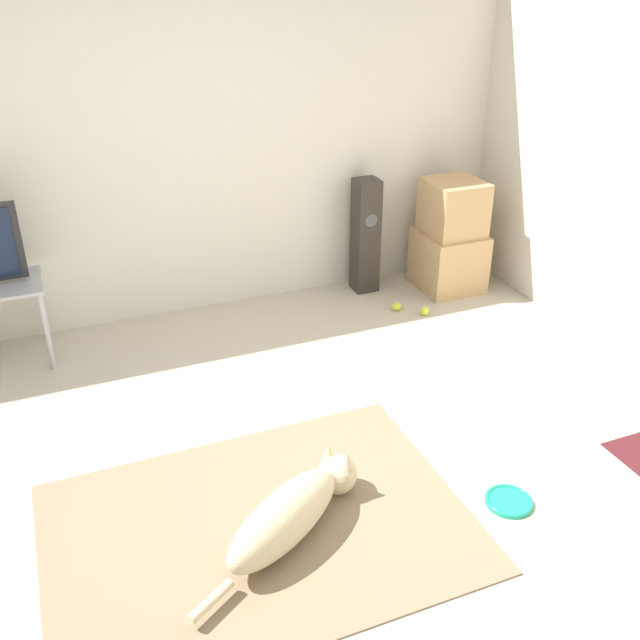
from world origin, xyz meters
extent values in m
plane|color=#BCB29E|center=(0.00, 0.00, 0.00)|extent=(12.00, 12.00, 0.00)
cube|color=beige|center=(0.00, 2.10, 1.27)|extent=(8.00, 0.06, 2.55)
cube|color=#847056|center=(-0.11, -0.30, 0.01)|extent=(1.93, 1.39, 0.01)
ellipsoid|color=beige|center=(-0.03, -0.43, 0.14)|extent=(0.73, 0.58, 0.27)
sphere|color=beige|center=(0.32, -0.21, 0.11)|extent=(0.20, 0.20, 0.20)
cone|color=beige|center=(0.30, -0.16, 0.22)|extent=(0.06, 0.06, 0.09)
cone|color=beige|center=(0.36, -0.25, 0.22)|extent=(0.06, 0.06, 0.09)
cylinder|color=beige|center=(-0.43, -0.68, 0.07)|extent=(0.22, 0.16, 0.04)
cylinder|color=#199E7A|center=(1.07, -0.60, 0.01)|extent=(0.23, 0.23, 0.02)
torus|color=#199E7A|center=(1.07, -0.60, 0.02)|extent=(0.23, 0.23, 0.02)
cube|color=tan|center=(2.09, 1.68, 0.23)|extent=(0.46, 0.48, 0.45)
cube|color=tan|center=(2.09, 1.68, 0.66)|extent=(0.40, 0.42, 0.41)
cube|color=#2D2823|center=(1.47, 1.89, 0.44)|extent=(0.18, 0.18, 0.89)
cylinder|color=#4C4C51|center=(1.47, 1.80, 0.60)|extent=(0.10, 0.00, 0.10)
cylinder|color=#A8A8AD|center=(-0.89, 1.56, 0.26)|extent=(0.04, 0.04, 0.53)
cylinder|color=#A8A8AD|center=(-0.89, 1.94, 0.26)|extent=(0.04, 0.04, 0.53)
sphere|color=#C6E033|center=(1.53, 1.45, 0.03)|extent=(0.07, 0.07, 0.07)
sphere|color=#C6E033|center=(1.68, 1.31, 0.03)|extent=(0.07, 0.07, 0.07)
camera|label=1|loc=(-0.79, -2.70, 2.40)|focal=40.00mm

